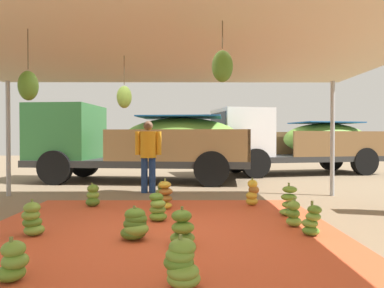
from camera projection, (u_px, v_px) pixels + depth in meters
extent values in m
plane|color=#7F6B51|center=(170.00, 198.00, 8.33)|extent=(40.00, 40.00, 0.00)
cube|color=#D1512D|center=(159.00, 231.00, 5.33)|extent=(5.27, 5.27, 0.01)
cylinder|color=#9EA0A5|center=(8.00, 139.00, 8.59)|extent=(0.10, 0.10, 2.69)
cylinder|color=#9EA0A5|center=(332.00, 139.00, 8.63)|extent=(0.10, 0.10, 2.69)
cube|color=beige|center=(159.00, 44.00, 5.29)|extent=(8.00, 7.00, 0.06)
cylinder|color=#4C422D|center=(28.00, 49.00, 4.47)|extent=(0.01, 0.01, 0.49)
ellipsoid|color=#477523|center=(28.00, 86.00, 4.48)|extent=(0.24, 0.24, 0.36)
cylinder|color=#4C422D|center=(124.00, 70.00, 5.94)|extent=(0.01, 0.01, 0.47)
ellipsoid|color=#75A83D|center=(124.00, 97.00, 5.94)|extent=(0.24, 0.24, 0.36)
cylinder|color=#4C422D|center=(222.00, 35.00, 4.17)|extent=(0.01, 0.01, 0.31)
ellipsoid|color=#477523|center=(222.00, 66.00, 4.17)|extent=(0.24, 0.24, 0.36)
ellipsoid|color=#477523|center=(133.00, 233.00, 4.89)|extent=(0.41, 0.41, 0.18)
ellipsoid|color=#75A83D|center=(136.00, 229.00, 4.85)|extent=(0.44, 0.44, 0.18)
ellipsoid|color=#477523|center=(135.00, 224.00, 4.89)|extent=(0.41, 0.41, 0.18)
ellipsoid|color=#477523|center=(136.00, 219.00, 4.90)|extent=(0.31, 0.31, 0.18)
ellipsoid|color=#518428|center=(135.00, 214.00, 4.90)|extent=(0.38, 0.38, 0.18)
cylinder|color=olive|center=(134.00, 210.00, 4.87)|extent=(0.04, 0.04, 0.12)
ellipsoid|color=#75A83D|center=(294.00, 222.00, 5.61)|extent=(0.33, 0.33, 0.15)
ellipsoid|color=#518428|center=(293.00, 213.00, 5.61)|extent=(0.26, 0.26, 0.15)
ellipsoid|color=#6B9E38|center=(294.00, 206.00, 5.59)|extent=(0.25, 0.25, 0.15)
cylinder|color=olive|center=(295.00, 201.00, 5.61)|extent=(0.04, 0.04, 0.12)
ellipsoid|color=#75A83D|center=(34.00, 230.00, 5.09)|extent=(0.33, 0.33, 0.16)
ellipsoid|color=#518428|center=(32.00, 222.00, 5.10)|extent=(0.33, 0.33, 0.16)
ellipsoid|color=#75A83D|center=(31.00, 215.00, 5.07)|extent=(0.26, 0.26, 0.16)
ellipsoid|color=#75A83D|center=(32.00, 208.00, 5.07)|extent=(0.27, 0.27, 0.16)
cylinder|color=olive|center=(32.00, 203.00, 5.07)|extent=(0.04, 0.04, 0.12)
ellipsoid|color=gold|center=(252.00, 201.00, 7.36)|extent=(0.27, 0.27, 0.17)
ellipsoid|color=gold|center=(252.00, 196.00, 7.33)|extent=(0.32, 0.32, 0.17)
ellipsoid|color=#996628|center=(254.00, 190.00, 7.34)|extent=(0.25, 0.25, 0.17)
ellipsoid|color=gold|center=(253.00, 184.00, 7.35)|extent=(0.28, 0.28, 0.17)
cylinder|color=olive|center=(252.00, 181.00, 7.36)|extent=(0.04, 0.04, 0.12)
ellipsoid|color=#60932D|center=(158.00, 217.00, 5.98)|extent=(0.37, 0.37, 0.15)
ellipsoid|color=#6B9E38|center=(158.00, 210.00, 6.01)|extent=(0.38, 0.38, 0.15)
ellipsoid|color=#75A83D|center=(158.00, 204.00, 5.97)|extent=(0.27, 0.27, 0.15)
ellipsoid|color=#518428|center=(156.00, 197.00, 6.01)|extent=(0.32, 0.32, 0.15)
cylinder|color=olive|center=(157.00, 194.00, 5.98)|extent=(0.04, 0.04, 0.12)
ellipsoid|color=#75A83D|center=(184.00, 278.00, 3.33)|extent=(0.31, 0.31, 0.16)
ellipsoid|color=#75A83D|center=(183.00, 272.00, 3.31)|extent=(0.42, 0.42, 0.16)
ellipsoid|color=#518428|center=(179.00, 262.00, 3.35)|extent=(0.39, 0.39, 0.16)
ellipsoid|color=#6B9E38|center=(180.00, 255.00, 3.34)|extent=(0.37, 0.37, 0.16)
ellipsoid|color=#6B9E38|center=(182.00, 247.00, 3.35)|extent=(0.28, 0.28, 0.16)
cylinder|color=olive|center=(180.00, 241.00, 3.33)|extent=(0.04, 0.04, 0.12)
ellipsoid|color=#518428|center=(311.00, 231.00, 5.10)|extent=(0.27, 0.27, 0.12)
ellipsoid|color=#6B9E38|center=(310.00, 223.00, 5.13)|extent=(0.31, 0.31, 0.12)
ellipsoid|color=#6B9E38|center=(313.00, 217.00, 5.10)|extent=(0.24, 0.24, 0.12)
ellipsoid|color=#518428|center=(315.00, 210.00, 5.09)|extent=(0.21, 0.21, 0.12)
cylinder|color=olive|center=(312.00, 205.00, 5.11)|extent=(0.04, 0.04, 0.12)
ellipsoid|color=#75A83D|center=(288.00, 212.00, 6.39)|extent=(0.42, 0.42, 0.12)
ellipsoid|color=#75A83D|center=(290.00, 205.00, 6.38)|extent=(0.33, 0.33, 0.12)
ellipsoid|color=#60932D|center=(289.00, 197.00, 6.38)|extent=(0.32, 0.32, 0.12)
ellipsoid|color=#60932D|center=(290.00, 189.00, 6.40)|extent=(0.33, 0.33, 0.12)
cylinder|color=olive|center=(289.00, 186.00, 6.39)|extent=(0.04, 0.04, 0.12)
ellipsoid|color=gold|center=(164.00, 205.00, 6.99)|extent=(0.38, 0.38, 0.14)
ellipsoid|color=#996628|center=(165.00, 198.00, 7.02)|extent=(0.29, 0.29, 0.14)
ellipsoid|color=#996628|center=(166.00, 191.00, 7.01)|extent=(0.36, 0.36, 0.14)
ellipsoid|color=gold|center=(165.00, 185.00, 6.99)|extent=(0.34, 0.34, 0.14)
cylinder|color=olive|center=(165.00, 182.00, 6.99)|extent=(0.04, 0.04, 0.12)
ellipsoid|color=#75A83D|center=(161.00, 201.00, 7.45)|extent=(0.30, 0.30, 0.16)
ellipsoid|color=#477523|center=(162.00, 196.00, 7.50)|extent=(0.31, 0.31, 0.16)
ellipsoid|color=#60932D|center=(162.00, 191.00, 7.48)|extent=(0.28, 0.28, 0.16)
ellipsoid|color=#477523|center=(162.00, 187.00, 7.49)|extent=(0.23, 0.23, 0.16)
cylinder|color=olive|center=(161.00, 184.00, 7.47)|extent=(0.04, 0.04, 0.12)
ellipsoid|color=#60932D|center=(11.00, 273.00, 3.47)|extent=(0.38, 0.38, 0.16)
ellipsoid|color=#6B9E38|center=(15.00, 261.00, 3.47)|extent=(0.32, 0.32, 0.16)
ellipsoid|color=#6B9E38|center=(13.00, 249.00, 3.46)|extent=(0.30, 0.30, 0.16)
cylinder|color=olive|center=(11.00, 243.00, 3.44)|extent=(0.04, 0.04, 0.12)
ellipsoid|color=#477523|center=(93.00, 202.00, 7.25)|extent=(0.32, 0.32, 0.17)
ellipsoid|color=#75A83D|center=(93.00, 195.00, 7.31)|extent=(0.29, 0.29, 0.17)
ellipsoid|color=#60932D|center=(93.00, 189.00, 7.29)|extent=(0.26, 0.26, 0.17)
cylinder|color=olive|center=(92.00, 186.00, 7.28)|extent=(0.04, 0.04, 0.12)
ellipsoid|color=#6B9E38|center=(182.00, 238.00, 4.69)|extent=(0.43, 0.43, 0.15)
ellipsoid|color=#60932D|center=(183.00, 227.00, 4.65)|extent=(0.41, 0.41, 0.15)
ellipsoid|color=#518428|center=(182.00, 216.00, 4.67)|extent=(0.36, 0.36, 0.15)
cylinder|color=olive|center=(182.00, 211.00, 4.67)|extent=(0.04, 0.04, 0.12)
cube|color=#2D2D2D|center=(141.00, 162.00, 11.55)|extent=(6.89, 3.07, 0.20)
cube|color=#2D6B33|center=(67.00, 132.00, 11.75)|extent=(2.08, 2.41, 1.70)
cube|color=#232D38|center=(38.00, 121.00, 11.84)|extent=(0.21, 1.93, 0.75)
cube|color=olive|center=(176.00, 145.00, 10.25)|extent=(4.13, 0.48, 0.90)
cube|color=olive|center=(185.00, 144.00, 12.59)|extent=(4.13, 0.48, 0.90)
cube|color=olive|center=(247.00, 145.00, 11.24)|extent=(0.32, 2.42, 0.90)
ellipsoid|color=#6B9E38|center=(181.00, 138.00, 11.42)|extent=(3.83, 2.39, 1.29)
cube|color=#19569E|center=(181.00, 117.00, 11.41)|extent=(2.65, 2.08, 0.04)
cylinder|color=black|center=(55.00, 168.00, 10.65)|extent=(1.02, 0.38, 1.00)
cylinder|color=black|center=(84.00, 162.00, 12.87)|extent=(1.02, 0.38, 1.00)
cylinder|color=black|center=(212.00, 169.00, 10.23)|extent=(1.02, 0.38, 1.00)
cylinder|color=black|center=(214.00, 163.00, 12.45)|extent=(1.02, 0.38, 1.00)
cube|color=#2D2D2D|center=(297.00, 158.00, 13.88)|extent=(6.60, 3.58, 0.20)
cube|color=silver|center=(241.00, 133.00, 13.35)|extent=(2.17, 2.40, 1.70)
cube|color=#232D38|center=(218.00, 123.00, 13.14)|extent=(0.42, 1.75, 0.75)
cube|color=brown|center=(343.00, 144.00, 13.10)|extent=(3.80, 0.94, 0.90)
cube|color=brown|center=(310.00, 143.00, 15.20)|extent=(3.80, 0.94, 0.90)
cube|color=brown|center=(368.00, 143.00, 14.58)|extent=(0.58, 2.20, 0.90)
ellipsoid|color=#6B9E38|center=(326.00, 139.00, 14.14)|extent=(3.75, 2.59, 1.22)
cube|color=#19569E|center=(326.00, 123.00, 14.13)|extent=(2.65, 2.18, 0.04)
cylinder|color=black|center=(256.00, 163.00, 12.41)|extent=(1.04, 0.50, 1.00)
cylinder|color=black|center=(235.00, 160.00, 14.39)|extent=(1.04, 0.50, 1.00)
cylinder|color=black|center=(365.00, 161.00, 13.38)|extent=(1.04, 0.50, 1.00)
cylinder|color=black|center=(331.00, 158.00, 15.36)|extent=(1.04, 0.50, 1.00)
cylinder|color=navy|center=(144.00, 175.00, 9.12)|extent=(0.16, 0.16, 0.87)
cylinder|color=navy|center=(152.00, 175.00, 9.12)|extent=(0.16, 0.16, 0.87)
cylinder|color=orange|center=(148.00, 145.00, 9.11)|extent=(0.40, 0.40, 0.65)
cylinder|color=orange|center=(138.00, 143.00, 9.10)|extent=(0.13, 0.13, 0.58)
cylinder|color=orange|center=(159.00, 143.00, 9.11)|extent=(0.13, 0.13, 0.58)
sphere|color=brown|center=(148.00, 126.00, 9.10)|extent=(0.24, 0.24, 0.24)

